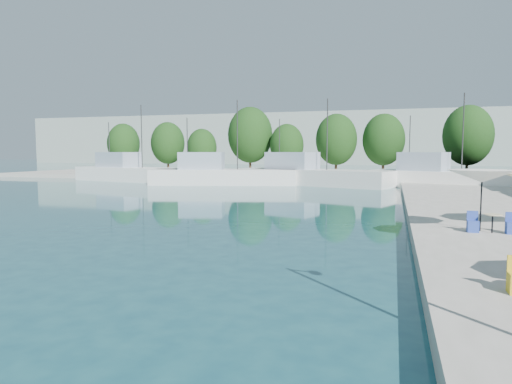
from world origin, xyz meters
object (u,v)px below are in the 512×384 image
(trawler_02, at_px, (220,176))
(umbrella_white, at_px, (482,176))
(trawler_01, at_px, (130,173))
(trawler_03, at_px, (309,176))
(trawler_04, at_px, (441,178))

(trawler_02, bearing_deg, umbrella_white, -66.63)
(trawler_01, xyz_separation_m, trawler_03, (23.64, 0.16, -0.00))
(trawler_02, xyz_separation_m, trawler_04, (24.37, 1.88, 0.00))
(trawler_01, distance_m, umbrella_white, 48.75)
(trawler_04, bearing_deg, trawler_02, -152.46)
(trawler_01, height_order, trawler_04, same)
(trawler_02, distance_m, umbrella_white, 37.47)
(trawler_02, bearing_deg, trawler_03, 1.26)
(trawler_01, distance_m, trawler_03, 23.64)
(trawler_03, height_order, trawler_04, same)
(trawler_03, distance_m, trawler_04, 14.35)
(trawler_02, xyz_separation_m, umbrella_white, (22.94, -29.58, 1.76))
(trawler_04, xyz_separation_m, umbrella_white, (-1.43, -31.45, 1.76))
(trawler_02, height_order, umbrella_white, trawler_02)
(trawler_01, xyz_separation_m, umbrella_white, (36.52, -32.24, 1.76))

